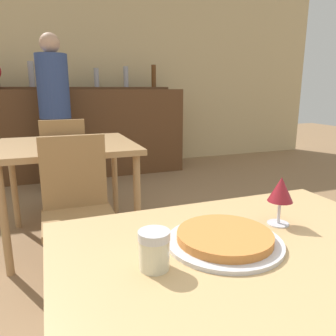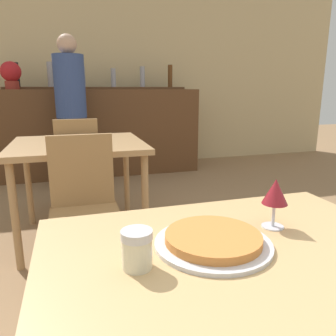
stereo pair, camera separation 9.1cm
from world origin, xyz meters
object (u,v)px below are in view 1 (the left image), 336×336
object	(u,v)px
cheese_shaker	(154,250)
person_standing	(55,108)
wine_glass	(281,191)
chair_far_side_front	(77,203)
chair_far_side_back	(64,160)
pizza_tray	(225,239)

from	to	relation	value
cheese_shaker	person_standing	bearing A→B (deg)	91.85
cheese_shaker	wine_glass	size ratio (longest dim) A/B	0.62
cheese_shaker	chair_far_side_front	bearing A→B (deg)	94.17
chair_far_side_back	wine_glass	xyz separation A→B (m)	(0.55, -2.29, 0.33)
chair_far_side_back	person_standing	size ratio (longest dim) A/B	0.51
pizza_tray	cheese_shaker	xyz separation A→B (m)	(-0.23, -0.05, 0.03)
chair_far_side_front	cheese_shaker	distance (m)	1.21
chair_far_side_front	person_standing	size ratio (longest dim) A/B	0.51
pizza_tray	cheese_shaker	distance (m)	0.24
wine_glass	pizza_tray	bearing A→B (deg)	-165.42
pizza_tray	person_standing	xyz separation A→B (m)	(-0.33, 3.17, 0.20)
wine_glass	chair_far_side_back	bearing A→B (deg)	103.44
chair_far_side_front	chair_far_side_back	distance (m)	1.23
pizza_tray	cheese_shaker	world-z (taller)	cheese_shaker
cheese_shaker	person_standing	world-z (taller)	person_standing
cheese_shaker	wine_glass	bearing A→B (deg)	13.84
chair_far_side_front	wine_glass	xyz separation A→B (m)	(0.55, -1.06, 0.33)
chair_far_side_front	wine_glass	bearing A→B (deg)	-62.69
chair_far_side_back	wine_glass	size ratio (longest dim) A/B	5.57
wine_glass	chair_far_side_front	bearing A→B (deg)	117.31
pizza_tray	person_standing	size ratio (longest dim) A/B	0.19
chair_far_side_front	person_standing	xyz separation A→B (m)	(-0.02, 2.04, 0.43)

